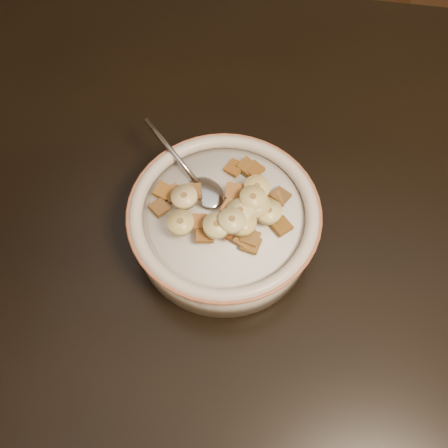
# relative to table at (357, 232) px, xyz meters

# --- Properties ---
(floor) EXTENTS (4.00, 4.50, 0.10)m
(floor) POSITION_rel_table_xyz_m (0.00, 0.00, -0.78)
(floor) COLOR #422816
(floor) RESTS_ON ground
(table) EXTENTS (1.40, 0.91, 0.04)m
(table) POSITION_rel_table_xyz_m (0.00, 0.00, 0.00)
(table) COLOR black
(table) RESTS_ON floor
(chair) EXTENTS (0.38, 0.38, 0.86)m
(chair) POSITION_rel_table_xyz_m (-0.00, 0.75, -0.30)
(chair) COLOR #382110
(chair) RESTS_ON floor
(cereal_bowl) EXTENTS (0.22, 0.22, 0.05)m
(cereal_bowl) POSITION_rel_table_xyz_m (-0.17, -0.04, 0.05)
(cereal_bowl) COLOR #B5AEA6
(cereal_bowl) RESTS_ON table
(milk) EXTENTS (0.18, 0.18, 0.00)m
(milk) POSITION_rel_table_xyz_m (-0.17, -0.04, 0.07)
(milk) COLOR white
(milk) RESTS_ON cereal_bowl
(spoon) EXTENTS (0.07, 0.07, 0.01)m
(spoon) POSITION_rel_table_xyz_m (-0.20, -0.02, 0.08)
(spoon) COLOR #9DA1A8
(spoon) RESTS_ON cereal_bowl
(cereal_square_0) EXTENTS (0.02, 0.02, 0.01)m
(cereal_square_0) POSITION_rel_table_xyz_m (-0.17, -0.02, 0.09)
(cereal_square_0) COLOR brown
(cereal_square_0) RESTS_ON milk
(cereal_square_1) EXTENTS (0.03, 0.03, 0.01)m
(cereal_square_1) POSITION_rel_table_xyz_m (-0.22, -0.03, 0.08)
(cereal_square_1) COLOR brown
(cereal_square_1) RESTS_ON milk
(cereal_square_2) EXTENTS (0.03, 0.03, 0.01)m
(cereal_square_2) POSITION_rel_table_xyz_m (-0.25, -0.05, 0.08)
(cereal_square_2) COLOR brown
(cereal_square_2) RESTS_ON milk
(cereal_square_3) EXTENTS (0.03, 0.03, 0.01)m
(cereal_square_3) POSITION_rel_table_xyz_m (-0.16, 0.02, 0.08)
(cereal_square_3) COLOR brown
(cereal_square_3) RESTS_ON milk
(cereal_square_4) EXTENTS (0.03, 0.03, 0.01)m
(cereal_square_4) POSITION_rel_table_xyz_m (-0.24, -0.03, 0.08)
(cereal_square_4) COLOR #955629
(cereal_square_4) RESTS_ON milk
(cereal_square_5) EXTENTS (0.03, 0.03, 0.01)m
(cereal_square_5) POSITION_rel_table_xyz_m (-0.15, 0.02, 0.08)
(cereal_square_5) COLOR brown
(cereal_square_5) RESTS_ON milk
(cereal_square_6) EXTENTS (0.03, 0.03, 0.01)m
(cereal_square_6) POSITION_rel_table_xyz_m (-0.17, -0.07, 0.09)
(cereal_square_6) COLOR brown
(cereal_square_6) RESTS_ON milk
(cereal_square_7) EXTENTS (0.03, 0.03, 0.01)m
(cereal_square_7) POSITION_rel_table_xyz_m (-0.17, -0.05, 0.10)
(cereal_square_7) COLOR #97602F
(cereal_square_7) RESTS_ON milk
(cereal_square_8) EXTENTS (0.03, 0.03, 0.01)m
(cereal_square_8) POSITION_rel_table_xyz_m (-0.11, -0.01, 0.08)
(cereal_square_8) COLOR brown
(cereal_square_8) RESTS_ON milk
(cereal_square_9) EXTENTS (0.02, 0.02, 0.01)m
(cereal_square_9) POSITION_rel_table_xyz_m (-0.19, -0.08, 0.09)
(cereal_square_9) COLOR brown
(cereal_square_9) RESTS_ON milk
(cereal_square_10) EXTENTS (0.02, 0.02, 0.01)m
(cereal_square_10) POSITION_rel_table_xyz_m (-0.14, -0.08, 0.09)
(cereal_square_10) COLOR brown
(cereal_square_10) RESTS_ON milk
(cereal_square_11) EXTENTS (0.03, 0.02, 0.01)m
(cereal_square_11) POSITION_rel_table_xyz_m (-0.20, -0.07, 0.09)
(cereal_square_11) COLOR #975425
(cereal_square_11) RESTS_ON milk
(cereal_square_12) EXTENTS (0.03, 0.03, 0.01)m
(cereal_square_12) POSITION_rel_table_xyz_m (-0.15, -0.03, 0.09)
(cereal_square_12) COLOR #9A5D22
(cereal_square_12) RESTS_ON milk
(cereal_square_13) EXTENTS (0.03, 0.03, 0.01)m
(cereal_square_13) POSITION_rel_table_xyz_m (-0.11, -0.05, 0.08)
(cereal_square_13) COLOR brown
(cereal_square_13) RESTS_ON milk
(cereal_square_14) EXTENTS (0.03, 0.03, 0.01)m
(cereal_square_14) POSITION_rel_table_xyz_m (-0.15, -0.08, 0.09)
(cereal_square_14) COLOR #996127
(cereal_square_14) RESTS_ON milk
(cereal_square_15) EXTENTS (0.02, 0.02, 0.01)m
(cereal_square_15) POSITION_rel_table_xyz_m (-0.22, -0.02, 0.09)
(cereal_square_15) COLOR brown
(cereal_square_15) RESTS_ON milk
(cereal_square_16) EXTENTS (0.03, 0.03, 0.01)m
(cereal_square_16) POSITION_rel_table_xyz_m (-0.25, -0.03, 0.08)
(cereal_square_16) COLOR brown
(cereal_square_16) RESTS_ON milk
(cereal_square_17) EXTENTS (0.03, 0.03, 0.01)m
(cereal_square_17) POSITION_rel_table_xyz_m (-0.12, -0.02, 0.08)
(cereal_square_17) COLOR #985E1D
(cereal_square_17) RESTS_ON milk
(cereal_square_18) EXTENTS (0.03, 0.03, 0.01)m
(cereal_square_18) POSITION_rel_table_xyz_m (-0.15, -0.02, 0.09)
(cereal_square_18) COLOR #976426
(cereal_square_18) RESTS_ON milk
(cereal_square_19) EXTENTS (0.02, 0.02, 0.01)m
(cereal_square_19) POSITION_rel_table_xyz_m (-0.14, -0.08, 0.08)
(cereal_square_19) COLOR olive
(cereal_square_19) RESTS_ON milk
(cereal_square_20) EXTENTS (0.03, 0.03, 0.01)m
(cereal_square_20) POSITION_rel_table_xyz_m (-0.17, 0.02, 0.08)
(cereal_square_20) COLOR brown
(cereal_square_20) RESTS_ON milk
(banana_slice_0) EXTENTS (0.04, 0.04, 0.01)m
(banana_slice_0) POSITION_rel_table_xyz_m (-0.15, -0.07, 0.10)
(banana_slice_0) COLOR #E7D36F
(banana_slice_0) RESTS_ON milk
(banana_slice_1) EXTENTS (0.04, 0.04, 0.01)m
(banana_slice_1) POSITION_rel_table_xyz_m (-0.18, -0.07, 0.10)
(banana_slice_1) COLOR beige
(banana_slice_1) RESTS_ON milk
(banana_slice_2) EXTENTS (0.04, 0.04, 0.01)m
(banana_slice_2) POSITION_rel_table_xyz_m (-0.22, -0.08, 0.10)
(banana_slice_2) COLOR #D2BB67
(banana_slice_2) RESTS_ON milk
(banana_slice_3) EXTENTS (0.04, 0.04, 0.01)m
(banana_slice_3) POSITION_rel_table_xyz_m (-0.12, -0.04, 0.09)
(banana_slice_3) COLOR #E4D186
(banana_slice_3) RESTS_ON milk
(banana_slice_4) EXTENTS (0.04, 0.04, 0.01)m
(banana_slice_4) POSITION_rel_table_xyz_m (-0.14, -0.04, 0.10)
(banana_slice_4) COLOR #CABD64
(banana_slice_4) RESTS_ON milk
(banana_slice_5) EXTENTS (0.04, 0.04, 0.01)m
(banana_slice_5) POSITION_rel_table_xyz_m (-0.16, -0.07, 0.11)
(banana_slice_5) COLOR #FEF1A1
(banana_slice_5) RESTS_ON milk
(banana_slice_6) EXTENTS (0.04, 0.04, 0.02)m
(banana_slice_6) POSITION_rel_table_xyz_m (-0.15, -0.05, 0.10)
(banana_slice_6) COLOR #CAC173
(banana_slice_6) RESTS_ON milk
(banana_slice_7) EXTENTS (0.04, 0.04, 0.01)m
(banana_slice_7) POSITION_rel_table_xyz_m (-0.14, -0.02, 0.10)
(banana_slice_7) COLOR #FFDD7A
(banana_slice_7) RESTS_ON milk
(banana_slice_8) EXTENTS (0.04, 0.04, 0.01)m
(banana_slice_8) POSITION_rel_table_xyz_m (-0.14, -0.03, 0.11)
(banana_slice_8) COLOR #E6CD73
(banana_slice_8) RESTS_ON milk
(banana_slice_9) EXTENTS (0.04, 0.04, 0.01)m
(banana_slice_9) POSITION_rel_table_xyz_m (-0.22, -0.04, 0.10)
(banana_slice_9) COLOR beige
(banana_slice_9) RESTS_ON milk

